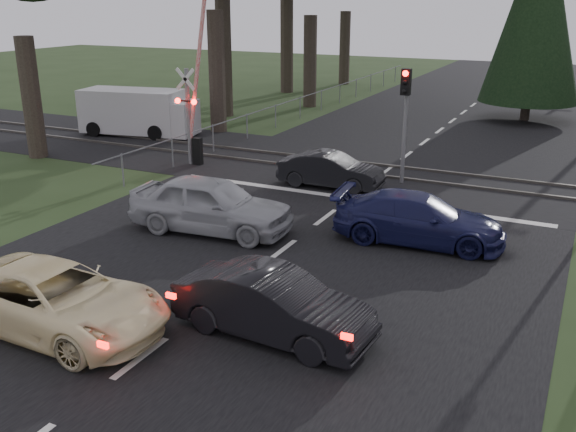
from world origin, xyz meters
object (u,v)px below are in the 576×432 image
Objects in this scene: crossing_signal at (193,114)px; dark_hatchback at (273,305)px; cream_coupe at (56,299)px; blue_sedan at (419,219)px; silver_car at (211,205)px; white_van at (141,112)px; traffic_signal_center at (405,106)px; dark_car_far at (331,170)px.

crossing_signal is 1.71× the size of dark_hatchback.
crossing_signal is 1.44× the size of cream_coupe.
dark_hatchback is 0.87× the size of blue_sedan.
silver_car is at bearing 47.19° from dark_hatchback.
white_van is (-10.41, 10.13, 0.30)m from silver_car.
traffic_signal_center reaches higher than blue_sedan.
silver_car is (4.79, -6.33, -1.25)m from crossing_signal.
crossing_signal is at bearing -44.62° from white_van.
white_van is at bearing 168.21° from traffic_signal_center.
dark_car_far is (-2.13, -1.51, -2.19)m from traffic_signal_center.
cream_coupe is 4.38m from dark_hatchback.
dark_car_far is (1.36, 5.72, -0.19)m from silver_car.
traffic_signal_center reaches higher than dark_hatchback.
cream_coupe is 0.83× the size of white_van.
cream_coupe reaches higher than dark_hatchback.
silver_car reaches higher than dark_hatchback.
blue_sedan is 5.79m from dark_car_far.
blue_sedan reaches higher than cream_coupe.
traffic_signal_center is 0.88× the size of blue_sedan.
crossing_signal reaches higher than cream_coupe.
blue_sedan reaches higher than dark_hatchback.
traffic_signal_center is 14.30m from white_van.
dark_car_far is (-2.98, 10.31, -0.06)m from dark_hatchback.
silver_car is at bearing -54.81° from white_van.
cream_coupe is at bearing 116.49° from dark_hatchback.
traffic_signal_center is (8.27, 0.89, 0.75)m from crossing_signal.
cream_coupe is 19.60m from white_van.
cream_coupe is at bearing -103.28° from traffic_signal_center.
dark_hatchback is at bearing -141.41° from silver_car.
blue_sedan is 18.05m from white_van.
crossing_signal is at bearing -173.85° from traffic_signal_center.
cream_coupe is 1.02× the size of silver_car.
cream_coupe is at bearing -67.48° from white_van.
crossing_signal is 13.67m from cream_coupe.
blue_sedan is at bearing -69.14° from traffic_signal_center.
white_van is at bearing 48.89° from dark_hatchback.
blue_sedan is (10.36, -4.59, -1.38)m from crossing_signal.
crossing_signal reaches higher than blue_sedan.
dark_hatchback is (0.86, -11.82, -2.14)m from traffic_signal_center.
dark_hatchback is 6.32m from silver_car.
cream_coupe is at bearing 177.92° from silver_car.
traffic_signal_center reaches higher than silver_car.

